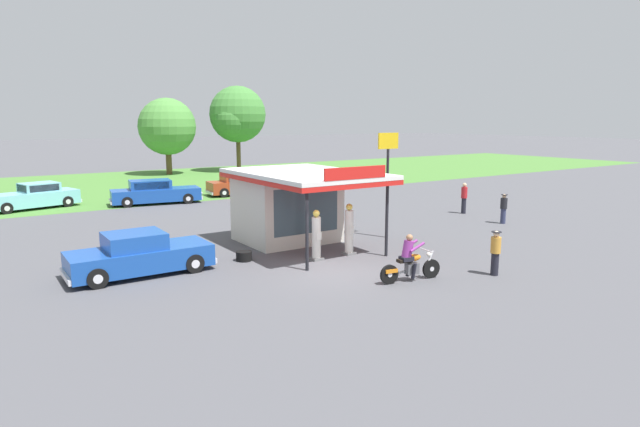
{
  "coord_description": "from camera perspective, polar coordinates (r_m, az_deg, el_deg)",
  "views": [
    {
      "loc": [
        -10.37,
        -14.84,
        5.21
      ],
      "look_at": [
        1.73,
        3.24,
        1.4
      ],
      "focal_mm": 29.87,
      "sensor_mm": 36.0,
      "label": 1
    }
  ],
  "objects": [
    {
      "name": "parked_car_back_row_centre_left",
      "position": [
        35.2,
        -17.27,
        2.14
      ],
      "size": [
        5.74,
        2.6,
        1.53
      ],
      "color": "#19479E",
      "rests_on": "ground"
    },
    {
      "name": "spare_tire_stack",
      "position": [
        20.28,
        -8.14,
        -4.53
      ],
      "size": [
        0.6,
        0.6,
        0.36
      ],
      "color": "black",
      "rests_on": "ground"
    },
    {
      "name": "service_station_kiosk",
      "position": [
        22.89,
        -3.16,
        1.41
      ],
      "size": [
        4.55,
        6.83,
        3.6
      ],
      "color": "beige",
      "rests_on": "ground"
    },
    {
      "name": "tree_oak_distant_spare",
      "position": [
        55.72,
        -8.93,
        10.33
      ],
      "size": [
        5.73,
        5.73,
        8.7
      ],
      "color": "brown",
      "rests_on": "ground"
    },
    {
      "name": "roadside_pole_sign",
      "position": [
        23.79,
        7.27,
        5.01
      ],
      "size": [
        1.1,
        0.12,
        4.68
      ],
      "color": "black",
      "rests_on": "ground"
    },
    {
      "name": "gas_pump_nearside",
      "position": [
        20.01,
        -0.4,
        -2.57
      ],
      "size": [
        0.44,
        0.44,
        1.92
      ],
      "color": "slate",
      "rests_on": "ground"
    },
    {
      "name": "bystander_admiring_sedan",
      "position": [
        19.03,
        18.29,
        -3.92
      ],
      "size": [
        0.34,
        0.34,
        1.54
      ],
      "color": "black",
      "rests_on": "ground"
    },
    {
      "name": "featured_classic_sedan",
      "position": [
        19.26,
        -18.78,
        -4.25
      ],
      "size": [
        4.9,
        2.0,
        1.47
      ],
      "color": "#19479E",
      "rests_on": "ground"
    },
    {
      "name": "gas_pump_offside",
      "position": [
        20.87,
        3.14,
        -1.92
      ],
      "size": [
        0.44,
        0.44,
        2.03
      ],
      "color": "slate",
      "rests_on": "ground"
    },
    {
      "name": "motorcycle_with_rider",
      "position": [
        17.71,
        9.6,
        -5.12
      ],
      "size": [
        2.27,
        0.73,
        1.58
      ],
      "color": "black",
      "rests_on": "ground"
    },
    {
      "name": "parked_car_back_row_far_left",
      "position": [
        38.23,
        -8.48,
        3.07
      ],
      "size": [
        5.04,
        2.29,
        1.54
      ],
      "color": "#993819",
      "rests_on": "ground"
    },
    {
      "name": "parked_car_second_row_spare",
      "position": [
        36.1,
        -28.37,
        1.56
      ],
      "size": [
        5.47,
        3.08,
        1.53
      ],
      "color": "#7AC6D1",
      "rests_on": "ground"
    },
    {
      "name": "bystander_standing_back_lot",
      "position": [
        28.71,
        19.07,
        0.56
      ],
      "size": [
        0.34,
        0.34,
        1.52
      ],
      "color": "#2D3351",
      "rests_on": "ground"
    },
    {
      "name": "grass_verge_strip",
      "position": [
        46.32,
        -20.67,
        2.85
      ],
      "size": [
        120.0,
        24.0,
        0.01
      ],
      "primitive_type": "cube",
      "color": "#477A33",
      "rests_on": "ground"
    },
    {
      "name": "ground_plane",
      "position": [
        18.84,
        1.11,
        -6.12
      ],
      "size": [
        300.0,
        300.0,
        0.0
      ],
      "primitive_type": "plane",
      "color": "#4C4C51"
    },
    {
      "name": "bystander_chatting_near_pumps",
      "position": [
        31.16,
        15.18,
        1.69
      ],
      "size": [
        0.34,
        0.34,
        1.75
      ],
      "color": "black",
      "rests_on": "ground"
    },
    {
      "name": "parked_car_back_row_left",
      "position": [
        43.23,
        -2.41,
        3.97
      ],
      "size": [
        4.84,
        1.97,
        1.58
      ],
      "color": "#19479E",
      "rests_on": "ground"
    },
    {
      "name": "tree_oak_far_right",
      "position": [
        54.03,
        -16.05,
        8.93
      ],
      "size": [
        5.47,
        5.47,
        7.37
      ],
      "color": "brown",
      "rests_on": "ground"
    }
  ]
}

